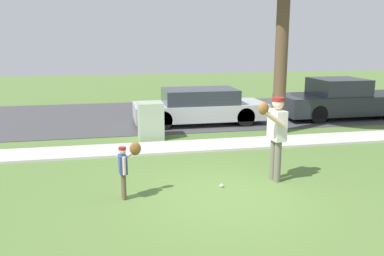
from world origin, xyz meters
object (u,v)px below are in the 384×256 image
(baseball, at_px, (221,186))
(parked_sedan_silver, at_px, (200,106))
(person_adult, at_px, (276,130))
(utility_cabinet, at_px, (151,120))
(person_child, at_px, (126,163))
(parked_pickup_dark, at_px, (345,100))

(baseball, height_order, parked_sedan_silver, parked_sedan_silver)
(person_adult, relative_size, baseball, 24.18)
(utility_cabinet, relative_size, parked_sedan_silver, 0.24)
(person_adult, xyz_separation_m, baseball, (-1.19, -0.15, -1.08))
(person_adult, xyz_separation_m, parked_sedan_silver, (-0.25, 6.10, -0.49))
(person_child, distance_m, utility_cabinet, 4.69)
(utility_cabinet, height_order, parked_sedan_silver, parked_sedan_silver)
(utility_cabinet, distance_m, parked_sedan_silver, 2.65)
(person_child, xyz_separation_m, baseball, (1.90, 0.16, -0.65))
(baseball, bearing_deg, person_adult, 7.34)
(person_child, relative_size, parked_sedan_silver, 0.23)
(parked_sedan_silver, bearing_deg, person_adult, -87.70)
(person_adult, relative_size, person_child, 1.70)
(parked_sedan_silver, relative_size, parked_pickup_dark, 0.88)
(person_adult, height_order, parked_pickup_dark, person_adult)
(person_child, bearing_deg, parked_sedan_silver, 59.26)
(utility_cabinet, xyz_separation_m, parked_sedan_silver, (1.92, 1.82, 0.07))
(baseball, xyz_separation_m, parked_pickup_dark, (6.61, 6.28, 0.64))
(parked_pickup_dark, bearing_deg, utility_cabinet, -166.29)
(utility_cabinet, bearing_deg, parked_sedan_silver, 43.44)
(person_child, distance_m, parked_sedan_silver, 7.02)
(baseball, bearing_deg, person_child, -175.12)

